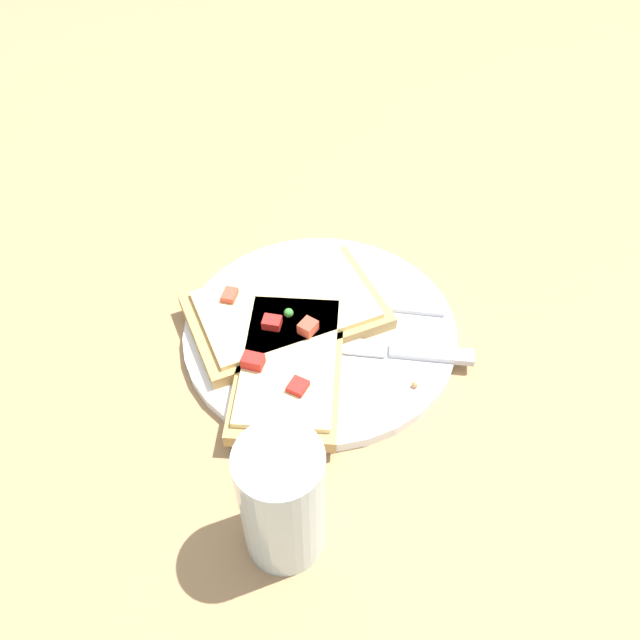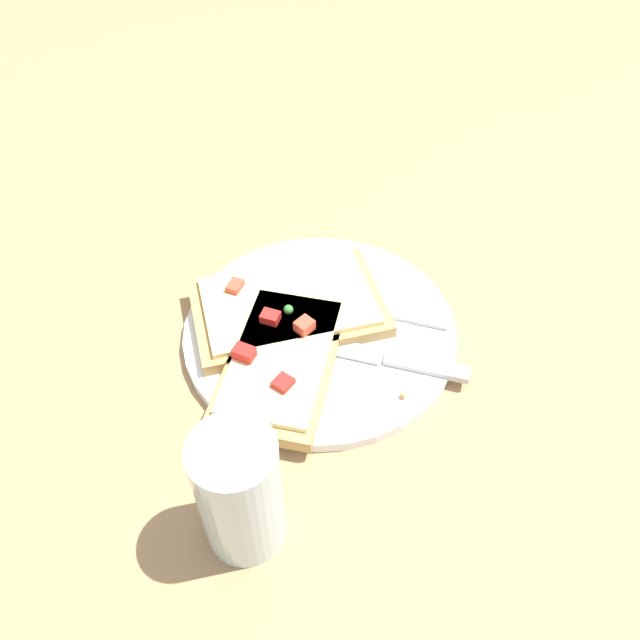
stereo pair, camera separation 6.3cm
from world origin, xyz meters
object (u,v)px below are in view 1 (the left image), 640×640
object	(u,v)px
fork	(335,300)
knife	(381,349)
plate	(320,331)
pizza_slice_corner	(290,364)
drinking_glass	(282,501)
pizza_slice_main	(285,310)

from	to	relation	value
fork	knife	size ratio (longest dim) A/B	0.95
plate	fork	size ratio (longest dim) A/B	1.35
pizza_slice_corner	fork	bearing A→B (deg)	-22.22
knife	drinking_glass	xyz separation A→B (m)	(-0.07, -0.19, 0.05)
pizza_slice_main	pizza_slice_corner	world-z (taller)	pizza_slice_corner
knife	pizza_slice_corner	world-z (taller)	pizza_slice_corner
plate	pizza_slice_main	size ratio (longest dim) A/B	1.22
pizza_slice_corner	knife	bearing A→B (deg)	-70.81
plate	drinking_glass	xyz separation A→B (m)	(-0.01, -0.22, 0.06)
fork	drinking_glass	xyz separation A→B (m)	(-0.02, -0.25, 0.05)
fork	pizza_slice_main	distance (m)	0.06
drinking_glass	fork	bearing A→B (deg)	84.54
pizza_slice_main	drinking_glass	xyz separation A→B (m)	(0.03, -0.23, 0.04)
knife	drinking_glass	bearing A→B (deg)	71.62
drinking_glass	pizza_slice_corner	bearing A→B (deg)	94.86
pizza_slice_main	pizza_slice_corner	distance (m)	0.07
fork	pizza_slice_corner	world-z (taller)	pizza_slice_corner
knife	pizza_slice_main	size ratio (longest dim) A/B	0.95
plate	fork	xyz separation A→B (m)	(0.01, 0.04, 0.01)
pizza_slice_main	fork	bearing A→B (deg)	177.99
plate	pizza_slice_corner	distance (m)	0.06
pizza_slice_main	pizza_slice_corner	size ratio (longest dim) A/B	1.30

